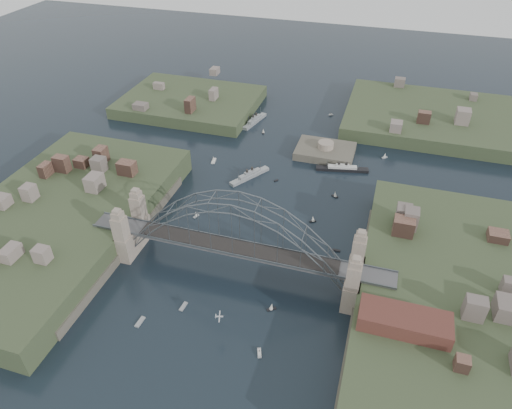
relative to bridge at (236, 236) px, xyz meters
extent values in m
plane|color=black|center=(0.00, 0.00, -12.32)|extent=(500.00, 500.00, 0.00)
cube|color=#505053|center=(0.00, 0.00, -4.32)|extent=(84.00, 6.00, 0.70)
cube|color=#51585E|center=(0.00, -3.00, -3.77)|extent=(84.00, 0.25, 0.50)
cube|color=#51585E|center=(0.00, 3.00, -3.77)|extent=(84.00, 0.25, 0.50)
cube|color=black|center=(0.00, 0.00, -3.77)|extent=(55.20, 5.20, 0.35)
cube|color=gray|center=(-31.50, -5.00, -3.47)|extent=(3.40, 3.40, 17.70)
cube|color=gray|center=(-31.50, 5.00, -3.47)|extent=(3.40, 3.40, 17.70)
cube|color=gray|center=(31.50, -5.00, -3.47)|extent=(3.40, 3.40, 17.70)
cube|color=gray|center=(31.50, 5.00, -3.47)|extent=(3.40, 3.40, 17.70)
cube|color=gray|center=(-31.50, 0.00, -8.32)|extent=(4.08, 13.80, 8.00)
cube|color=gray|center=(31.50, 0.00, -8.32)|extent=(4.08, 13.80, 8.00)
cube|color=#354227|center=(-58.00, 0.00, -10.32)|extent=(50.00, 90.00, 12.00)
cube|color=#4E4A3D|center=(-35.50, 0.00, -11.32)|extent=(6.00, 70.00, 4.00)
cube|color=#354227|center=(58.00, 0.00, -10.32)|extent=(50.00, 90.00, 12.00)
cube|color=#4E4A3D|center=(35.50, 0.00, -11.32)|extent=(6.00, 70.00, 4.00)
cube|color=#354227|center=(-55.00, 95.00, -11.82)|extent=(60.00, 45.00, 9.00)
cube|color=#354227|center=(50.00, 110.00, -11.57)|extent=(70.00, 55.00, 9.50)
cube|color=#4E4A3D|center=(12.00, 70.00, -12.82)|extent=(22.00, 16.00, 7.00)
cylinder|color=gray|center=(12.00, 70.00, -8.12)|extent=(6.00, 6.00, 2.40)
cube|color=#592D26|center=(44.00, -14.00, -2.32)|extent=(20.00, 8.00, 4.00)
cube|color=#505053|center=(39.00, -28.00, -11.62)|extent=(4.00, 22.00, 1.40)
cube|color=#919699|center=(-10.94, 46.01, -11.95)|extent=(10.85, 15.60, 1.51)
cube|color=#919699|center=(-10.94, 46.01, -10.82)|extent=(6.35, 8.82, 1.13)
cube|color=#919699|center=(-10.94, 46.01, -9.97)|extent=(3.29, 4.26, 0.75)
cylinder|color=black|center=(-11.56, 45.00, -9.31)|extent=(0.81, 0.81, 1.51)
cylinder|color=black|center=(-10.31, 47.02, -9.31)|extent=(0.81, 0.81, 1.51)
cylinder|color=#51585E|center=(-13.62, 41.68, -9.50)|extent=(0.15, 0.15, 3.77)
cylinder|color=#51585E|center=(-8.26, 50.33, -9.50)|extent=(0.15, 0.15, 3.77)
cube|color=#919699|center=(-22.03, 88.13, -11.91)|extent=(6.08, 16.76, 1.67)
cube|color=#919699|center=(-22.03, 88.13, -10.66)|extent=(3.79, 9.33, 1.25)
cube|color=#919699|center=(-22.03, 88.13, -9.72)|extent=(2.19, 4.35, 0.83)
cylinder|color=black|center=(-22.30, 87.00, -8.99)|extent=(0.83, 0.83, 1.67)
cylinder|color=black|center=(-21.77, 89.27, -8.99)|extent=(0.83, 0.83, 1.67)
cylinder|color=#51585E|center=(-23.19, 83.26, -9.20)|extent=(0.17, 0.17, 4.17)
cylinder|color=#51585E|center=(-20.88, 93.00, -9.20)|extent=(0.17, 0.17, 4.17)
cube|color=black|center=(20.07, 60.49, -11.98)|extent=(19.15, 6.31, 1.38)
cube|color=silver|center=(20.07, 60.49, -10.94)|extent=(10.64, 3.98, 1.04)
cube|color=silver|center=(20.07, 60.49, -10.16)|extent=(4.94, 2.34, 0.69)
cylinder|color=black|center=(18.76, 60.23, -9.56)|extent=(0.93, 0.93, 1.38)
cylinder|color=black|center=(21.37, 60.75, -9.56)|extent=(0.93, 0.93, 1.38)
cylinder|color=#51585E|center=(14.48, 59.36, -9.73)|extent=(0.14, 0.14, 3.46)
cylinder|color=#51585E|center=(25.66, 61.62, -9.73)|extent=(0.14, 0.14, 3.46)
cube|color=silver|center=(3.22, -21.69, -6.15)|extent=(1.73, 0.79, 0.30)
cube|color=silver|center=(3.22, -21.69, -6.09)|extent=(1.27, 3.37, 0.06)
cube|color=silver|center=(2.40, -21.94, -5.99)|extent=(0.47, 1.08, 0.38)
cube|color=silver|center=(-20.37, 19.08, -12.17)|extent=(1.54, 2.40, 0.45)
cylinder|color=#51585E|center=(-20.37, 19.08, -11.12)|extent=(0.08, 0.08, 2.20)
cone|color=silver|center=(-20.37, 19.08, -11.12)|extent=(1.38, 1.52, 1.92)
cube|color=silver|center=(15.79, 27.49, -12.17)|extent=(2.06, 1.56, 0.45)
cylinder|color=#51585E|center=(15.79, 27.49, -11.12)|extent=(0.08, 0.08, 2.20)
cone|color=silver|center=(15.79, 27.49, -11.12)|extent=(1.57, 1.49, 1.92)
cube|color=silver|center=(-8.80, -16.63, -12.17)|extent=(1.24, 3.11, 0.45)
cube|color=silver|center=(20.28, 43.02, -12.17)|extent=(2.36, 1.62, 0.45)
cylinder|color=#51585E|center=(20.28, 43.02, -11.12)|extent=(0.08, 0.08, 2.20)
cone|color=silver|center=(20.28, 43.02, -11.12)|extent=(1.55, 1.43, 1.92)
cube|color=silver|center=(-27.34, 52.66, -12.17)|extent=(2.01, 4.15, 0.45)
cylinder|color=#51585E|center=(-27.34, 52.66, -11.12)|extent=(0.08, 0.08, 2.20)
cone|color=silver|center=(-27.34, 52.66, -11.12)|extent=(1.21, 1.40, 1.92)
cube|color=silver|center=(-1.22, 46.63, -12.17)|extent=(1.33, 1.64, 0.45)
cube|color=silver|center=(13.74, -24.38, -12.17)|extent=(1.78, 2.86, 0.45)
cube|color=silver|center=(13.74, -24.38, -11.77)|extent=(1.27, 1.79, 0.40)
cylinder|color=black|center=(13.74, -24.38, -11.32)|extent=(0.16, 0.16, 0.70)
cube|color=silver|center=(-15.76, 79.92, -12.17)|extent=(1.01, 2.05, 0.45)
cylinder|color=#51585E|center=(-15.76, 79.92, -11.12)|extent=(0.08, 0.08, 2.20)
cone|color=silver|center=(-15.76, 79.92, -11.12)|extent=(1.22, 1.41, 1.92)
cube|color=silver|center=(25.09, 16.02, -12.17)|extent=(2.32, 0.85, 0.45)
cube|color=silver|center=(-16.98, -24.32, -12.17)|extent=(1.37, 3.50, 0.45)
cube|color=silver|center=(8.32, 104.89, -12.17)|extent=(2.18, 1.67, 0.45)
cube|color=silver|center=(8.32, 104.89, -11.77)|extent=(1.40, 1.15, 0.40)
cylinder|color=black|center=(8.32, 104.89, -11.32)|extent=(0.16, 0.16, 0.70)
cube|color=silver|center=(-39.73, 27.13, -12.17)|extent=(2.31, 2.22, 0.45)
cube|color=silver|center=(12.91, -10.87, -12.17)|extent=(2.38, 2.11, 0.45)
cylinder|color=#51585E|center=(12.91, -10.87, -11.12)|extent=(0.08, 0.08, 2.20)
cone|color=silver|center=(12.91, -10.87, -11.12)|extent=(1.59, 1.55, 1.92)
cube|color=silver|center=(34.26, 74.13, -12.17)|extent=(2.28, 2.11, 0.45)
cylinder|color=#51585E|center=(34.26, 74.13, -11.12)|extent=(0.08, 0.08, 2.20)
cone|color=silver|center=(34.26, 74.13, -11.12)|extent=(1.59, 1.57, 1.92)
camera|label=1|loc=(32.51, -88.44, 79.63)|focal=32.91mm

